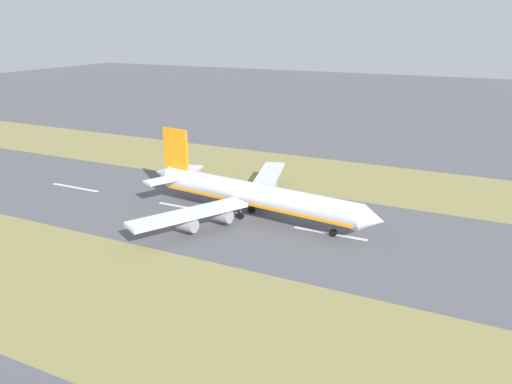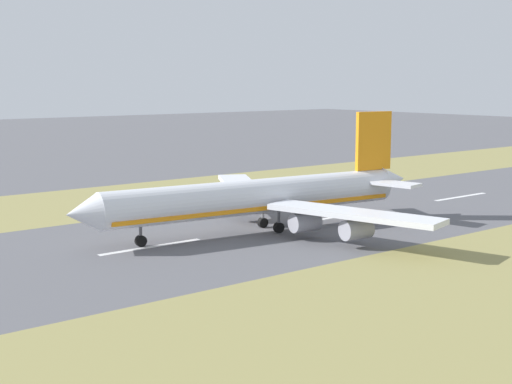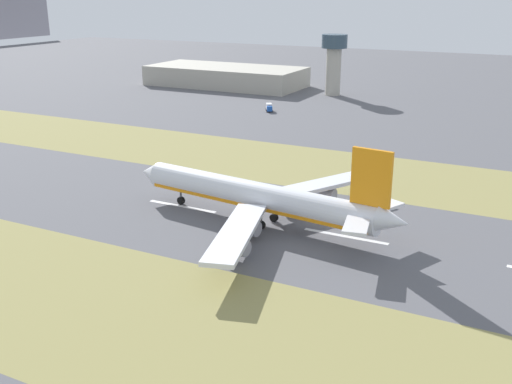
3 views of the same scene
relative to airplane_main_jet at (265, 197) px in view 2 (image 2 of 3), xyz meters
The scene contains 7 objects.
ground_plane 6.23m from the airplane_main_jet, 15.09° to the right, with size 800.00×800.00×0.00m, color #56565B.
grass_median_west 43.87m from the airplane_main_jet, behind, with size 40.00×600.00×0.01m, color olive.
grass_median_east 46.94m from the airplane_main_jet, ahead, with size 40.00×600.00×0.01m, color olive.
centreline_dash_near 58.44m from the airplane_main_jet, 88.47° to the right, with size 1.20×18.00×0.01m, color silver.
centreline_dash_mid 19.14m from the airplane_main_jet, 85.12° to the right, with size 1.20×18.00×0.01m, color silver.
centreline_dash_far 22.76m from the airplane_main_jet, 85.96° to the left, with size 1.20×18.00×0.01m, color silver.
airplane_main_jet is the anchor object (origin of this frame).
Camera 2 is at (-96.29, 76.95, 25.73)m, focal length 50.00 mm.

